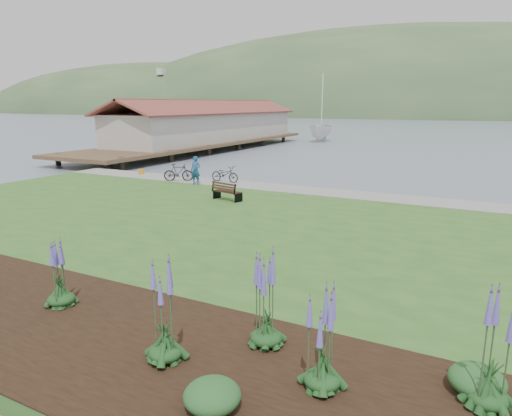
{
  "coord_description": "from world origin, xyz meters",
  "views": [
    {
      "loc": [
        8.56,
        -15.84,
        4.99
      ],
      "look_at": [
        1.1,
        -1.57,
        1.3
      ],
      "focal_mm": 32.0,
      "sensor_mm": 36.0,
      "label": 1
    }
  ],
  "objects_px": {
    "park_bench": "(226,191)",
    "bicycle_a": "(225,174)",
    "person": "(196,168)",
    "sailboat": "(321,141)"
  },
  "relations": [
    {
      "from": "park_bench",
      "to": "sailboat",
      "type": "bearing_deg",
      "value": 115.93
    },
    {
      "from": "park_bench",
      "to": "sailboat",
      "type": "height_order",
      "value": "sailboat"
    },
    {
      "from": "park_bench",
      "to": "person",
      "type": "height_order",
      "value": "person"
    },
    {
      "from": "sailboat",
      "to": "person",
      "type": "bearing_deg",
      "value": -87.33
    },
    {
      "from": "person",
      "to": "bicycle_a",
      "type": "bearing_deg",
      "value": 46.94
    },
    {
      "from": "bicycle_a",
      "to": "sailboat",
      "type": "relative_size",
      "value": 0.07
    },
    {
      "from": "park_bench",
      "to": "bicycle_a",
      "type": "xyz_separation_m",
      "value": [
        -2.8,
        4.47,
        0.02
      ]
    },
    {
      "from": "person",
      "to": "bicycle_a",
      "type": "distance_m",
      "value": 1.88
    },
    {
      "from": "person",
      "to": "bicycle_a",
      "type": "relative_size",
      "value": 1.04
    },
    {
      "from": "park_bench",
      "to": "bicycle_a",
      "type": "height_order",
      "value": "bicycle_a"
    }
  ]
}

